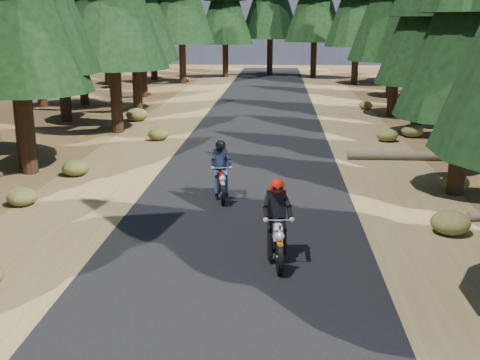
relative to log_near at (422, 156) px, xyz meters
name	(u,v)px	position (x,y,z in m)	size (l,w,h in m)	color
ground	(236,244)	(-6.11, -8.95, -0.16)	(120.00, 120.00, 0.00)	#4A351A
road	(247,186)	(-6.11, -3.95, -0.15)	(6.00, 100.00, 0.01)	black
shoulder_l	(99,183)	(-10.71, -3.95, -0.16)	(3.20, 100.00, 0.01)	brown
shoulder_r	(400,188)	(-1.51, -3.95, -0.16)	(3.20, 100.00, 0.01)	brown
log_near	(422,156)	(0.00, 0.00, 0.00)	(0.32, 0.32, 5.33)	#4C4233
understory_shrubs	(278,160)	(-5.19, -1.50, 0.11)	(14.01, 31.54, 0.65)	#474C1E
rider_lead	(277,235)	(-5.19, -9.91, 0.42)	(0.76, 1.99, 1.74)	beige
rider_follow	(221,180)	(-6.77, -5.39, 0.39)	(0.84, 1.91, 1.65)	maroon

